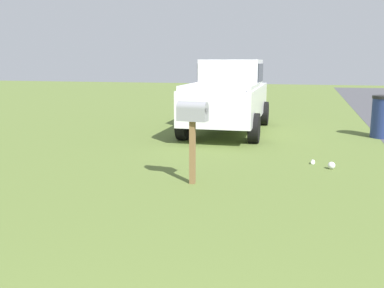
% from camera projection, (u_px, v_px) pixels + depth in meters
% --- Properties ---
extents(mailbox, '(0.25, 0.51, 1.39)m').
position_uv_depth(mailbox, '(192.00, 118.00, 7.09)').
color(mailbox, brown).
rests_on(mailbox, ground).
extents(pickup_truck, '(4.96, 2.22, 2.09)m').
position_uv_depth(pickup_truck, '(229.00, 94.00, 12.66)').
color(pickup_truck, silver).
rests_on(pickup_truck, ground).
extents(trash_bin, '(0.66, 0.66, 1.14)m').
position_uv_depth(trash_bin, '(384.00, 117.00, 11.60)').
color(trash_bin, navy).
rests_on(trash_bin, ground).
extents(litter_bag_midfield_a, '(0.14, 0.14, 0.14)m').
position_uv_depth(litter_bag_midfield_a, '(331.00, 165.00, 8.26)').
color(litter_bag_midfield_a, silver).
rests_on(litter_bag_midfield_a, ground).
extents(litter_cup_midfield_b, '(0.10, 0.08, 0.08)m').
position_uv_depth(litter_cup_midfield_b, '(313.00, 162.00, 8.68)').
color(litter_cup_midfield_b, white).
rests_on(litter_cup_midfield_b, ground).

